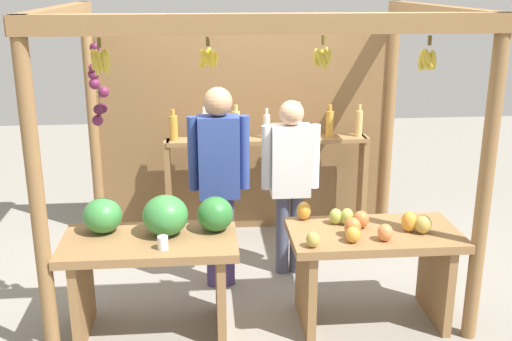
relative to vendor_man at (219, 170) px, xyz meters
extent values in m
plane|color=gray|center=(0.28, 0.14, -0.99)|extent=(12.00, 12.00, 0.00)
cylinder|color=olive|center=(-1.15, -0.93, 0.12)|extent=(0.10, 0.10, 2.23)
cylinder|color=olive|center=(1.72, -0.93, 0.12)|extent=(0.10, 0.10, 2.23)
cylinder|color=olive|center=(-1.15, 1.21, 0.12)|extent=(0.10, 0.10, 2.23)
cylinder|color=olive|center=(1.72, 1.21, 0.12)|extent=(0.10, 0.10, 2.23)
cube|color=olive|center=(0.28, -0.93, 1.18)|extent=(2.97, 0.12, 0.12)
cube|color=olive|center=(-1.15, 0.14, 1.18)|extent=(0.12, 2.24, 0.12)
cube|color=olive|center=(1.72, 0.14, 1.18)|extent=(0.12, 2.24, 0.12)
cube|color=brown|center=(0.28, 1.23, 0.01)|extent=(2.87, 0.04, 2.01)
cylinder|color=brown|center=(0.64, -0.77, 1.07)|extent=(0.02, 0.02, 0.06)
ellipsoid|color=gold|center=(0.68, -0.77, 0.96)|extent=(0.04, 0.07, 0.12)
ellipsoid|color=gold|center=(0.66, -0.75, 0.97)|extent=(0.05, 0.05, 0.12)
ellipsoid|color=gold|center=(0.65, -0.74, 0.95)|extent=(0.06, 0.04, 0.12)
ellipsoid|color=gold|center=(0.63, -0.75, 0.96)|extent=(0.05, 0.05, 0.12)
ellipsoid|color=gold|center=(0.60, -0.77, 0.96)|extent=(0.04, 0.06, 0.12)
ellipsoid|color=gold|center=(0.62, -0.80, 0.96)|extent=(0.06, 0.06, 0.12)
ellipsoid|color=gold|center=(0.64, -0.80, 0.94)|extent=(0.07, 0.04, 0.12)
ellipsoid|color=gold|center=(0.66, -0.80, 0.97)|extent=(0.07, 0.07, 0.12)
cylinder|color=brown|center=(-0.08, -0.80, 1.07)|extent=(0.02, 0.02, 0.06)
ellipsoid|color=gold|center=(-0.03, -0.80, 0.96)|extent=(0.04, 0.08, 0.11)
ellipsoid|color=gold|center=(-0.05, -0.77, 0.96)|extent=(0.07, 0.06, 0.12)
ellipsoid|color=gold|center=(-0.08, -0.75, 0.98)|extent=(0.08, 0.04, 0.11)
ellipsoid|color=gold|center=(-0.11, -0.78, 0.95)|extent=(0.06, 0.07, 0.12)
ellipsoid|color=gold|center=(-0.10, -0.81, 0.97)|extent=(0.06, 0.07, 0.12)
ellipsoid|color=gold|center=(-0.09, -0.83, 0.97)|extent=(0.07, 0.05, 0.12)
ellipsoid|color=gold|center=(-0.05, -0.83, 0.97)|extent=(0.05, 0.05, 0.11)
cylinder|color=brown|center=(-0.72, -0.82, 1.07)|extent=(0.02, 0.02, 0.06)
ellipsoid|color=gold|center=(-0.68, -0.82, 0.97)|extent=(0.04, 0.07, 0.14)
ellipsoid|color=gold|center=(-0.70, -0.81, 0.96)|extent=(0.06, 0.07, 0.14)
ellipsoid|color=gold|center=(-0.72, -0.78, 0.97)|extent=(0.09, 0.04, 0.14)
ellipsoid|color=gold|center=(-0.73, -0.80, 0.93)|extent=(0.09, 0.06, 0.14)
ellipsoid|color=gold|center=(-0.76, -0.81, 0.97)|extent=(0.06, 0.08, 0.14)
ellipsoid|color=gold|center=(-0.75, -0.84, 0.97)|extent=(0.06, 0.08, 0.14)
ellipsoid|color=gold|center=(-0.74, -0.86, 0.95)|extent=(0.06, 0.05, 0.14)
ellipsoid|color=gold|center=(-0.72, -0.85, 0.96)|extent=(0.06, 0.04, 0.14)
ellipsoid|color=gold|center=(-0.69, -0.85, 0.95)|extent=(0.05, 0.05, 0.14)
cylinder|color=brown|center=(1.29, -0.87, 1.07)|extent=(0.02, 0.02, 0.06)
ellipsoid|color=gold|center=(1.31, -0.87, 0.94)|extent=(0.04, 0.09, 0.13)
ellipsoid|color=gold|center=(1.31, -0.85, 0.95)|extent=(0.05, 0.05, 0.14)
ellipsoid|color=gold|center=(1.28, -0.83, 0.93)|extent=(0.08, 0.05, 0.14)
ellipsoid|color=gold|center=(1.25, -0.85, 0.95)|extent=(0.06, 0.07, 0.14)
ellipsoid|color=gold|center=(1.26, -0.88, 0.95)|extent=(0.05, 0.07, 0.14)
ellipsoid|color=gold|center=(1.28, -0.90, 0.96)|extent=(0.08, 0.05, 0.14)
ellipsoid|color=gold|center=(1.31, -0.89, 0.95)|extent=(0.06, 0.06, 0.14)
cylinder|color=#4C422D|center=(-0.78, -0.63, 0.82)|extent=(0.01, 0.01, 0.55)
sphere|color=#47142D|center=(-0.78, -0.62, 1.02)|extent=(0.06, 0.06, 0.06)
sphere|color=#47142D|center=(-0.77, -0.63, 0.96)|extent=(0.07, 0.07, 0.07)
sphere|color=#601E42|center=(-0.80, -0.66, 0.90)|extent=(0.06, 0.06, 0.06)
sphere|color=#601E42|center=(-0.80, -0.64, 0.85)|extent=(0.07, 0.07, 0.07)
sphere|color=#601E42|center=(-0.80, -0.65, 0.79)|extent=(0.07, 0.07, 0.07)
sphere|color=#601E42|center=(-0.75, -0.61, 0.74)|extent=(0.07, 0.07, 0.07)
sphere|color=#47142D|center=(-0.76, -0.61, 0.63)|extent=(0.06, 0.06, 0.06)
sphere|color=#511938|center=(-0.79, -0.62, 0.62)|extent=(0.07, 0.07, 0.07)
sphere|color=#601E42|center=(-0.80, -0.62, 0.55)|extent=(0.07, 0.07, 0.07)
cube|color=olive|center=(-0.51, -0.67, -0.30)|extent=(1.21, 0.64, 0.06)
cube|color=olive|center=(-0.99, -0.67, -0.66)|extent=(0.06, 0.58, 0.66)
cube|color=olive|center=(-0.02, -0.67, -0.66)|extent=(0.06, 0.58, 0.66)
ellipsoid|color=#38843D|center=(-0.39, -0.60, -0.13)|extent=(0.44, 0.44, 0.28)
ellipsoid|color=#2D7533|center=(-0.05, -0.56, -0.15)|extent=(0.26, 0.26, 0.25)
ellipsoid|color=#38843D|center=(-0.83, -0.52, -0.15)|extent=(0.37, 0.37, 0.25)
cylinder|color=white|center=(-0.40, -0.85, -0.23)|extent=(0.07, 0.07, 0.09)
cube|color=olive|center=(1.07, -0.67, -0.30)|extent=(1.21, 0.64, 0.06)
cube|color=olive|center=(0.59, -0.67, -0.66)|extent=(0.06, 0.58, 0.66)
cube|color=olive|center=(1.56, -0.67, -0.66)|extent=(0.06, 0.58, 0.66)
ellipsoid|color=gold|center=(1.31, -0.69, -0.20)|extent=(0.14, 0.14, 0.15)
ellipsoid|color=gold|center=(0.61, -0.40, -0.21)|extent=(0.15, 0.15, 0.14)
ellipsoid|color=#A8B24C|center=(0.83, -0.51, -0.22)|extent=(0.10, 0.10, 0.12)
ellipsoid|color=#E07F47|center=(1.10, -0.84, -0.21)|extent=(0.14, 0.14, 0.12)
ellipsoid|color=#CC7038|center=(0.99, -0.60, -0.21)|extent=(0.13, 0.13, 0.13)
ellipsoid|color=#A8B24C|center=(0.90, -0.54, -0.21)|extent=(0.13, 0.13, 0.13)
ellipsoid|color=#CC7038|center=(0.89, -0.74, -0.21)|extent=(0.16, 0.16, 0.14)
ellipsoid|color=gold|center=(0.87, -0.85, -0.22)|extent=(0.11, 0.11, 0.11)
ellipsoid|color=#B79E47|center=(1.40, -0.74, -0.21)|extent=(0.15, 0.15, 0.13)
ellipsoid|color=#B79E47|center=(0.59, -0.90, -0.22)|extent=(0.12, 0.12, 0.11)
cube|color=olive|center=(-0.45, 0.94, -0.49)|extent=(0.05, 0.20, 1.00)
cube|color=olive|center=(1.41, 0.94, -0.49)|extent=(0.05, 0.20, 1.00)
cube|color=olive|center=(0.48, 0.94, -0.01)|extent=(1.87, 0.22, 0.04)
cylinder|color=gold|center=(-0.39, 0.94, 0.13)|extent=(0.08, 0.08, 0.23)
cylinder|color=gold|center=(-0.39, 0.94, 0.27)|extent=(0.04, 0.04, 0.06)
cylinder|color=silver|center=(-0.10, 0.94, 0.13)|extent=(0.06, 0.06, 0.25)
cylinder|color=silver|center=(-0.10, 0.94, 0.29)|extent=(0.03, 0.03, 0.06)
cylinder|color=#D8B266|center=(0.19, 0.94, 0.14)|extent=(0.07, 0.07, 0.26)
cylinder|color=#D8B266|center=(0.19, 0.94, 0.30)|extent=(0.03, 0.03, 0.06)
cylinder|color=silver|center=(0.47, 0.94, 0.12)|extent=(0.06, 0.06, 0.22)
cylinder|color=silver|center=(0.47, 0.94, 0.26)|extent=(0.03, 0.03, 0.06)
cylinder|color=#D8B266|center=(0.77, 0.94, 0.15)|extent=(0.07, 0.07, 0.28)
cylinder|color=#D8B266|center=(0.77, 0.94, 0.32)|extent=(0.03, 0.03, 0.06)
cylinder|color=gold|center=(1.07, 0.94, 0.13)|extent=(0.07, 0.07, 0.25)
cylinder|color=gold|center=(1.07, 0.94, 0.29)|extent=(0.03, 0.03, 0.06)
cylinder|color=#D8B266|center=(1.35, 0.94, 0.13)|extent=(0.06, 0.06, 0.25)
cylinder|color=#D8B266|center=(1.35, 0.94, 0.29)|extent=(0.03, 0.03, 0.06)
cylinder|color=#44356F|center=(-0.06, 0.00, -0.60)|extent=(0.11, 0.11, 0.77)
cylinder|color=#44356F|center=(0.06, 0.00, -0.60)|extent=(0.11, 0.11, 0.77)
cube|color=#2D428C|center=(0.00, 0.00, 0.11)|extent=(0.32, 0.19, 0.65)
cylinder|color=#2D428C|center=(-0.20, 0.00, 0.14)|extent=(0.08, 0.08, 0.59)
cylinder|color=#2D428C|center=(0.20, 0.00, 0.14)|extent=(0.08, 0.08, 0.59)
sphere|color=tan|center=(0.00, 0.00, 0.54)|extent=(0.22, 0.22, 0.22)
cylinder|color=#484D65|center=(0.53, 0.18, -0.64)|extent=(0.11, 0.11, 0.70)
cylinder|color=#484D65|center=(0.65, 0.18, -0.64)|extent=(0.11, 0.11, 0.70)
cube|color=white|center=(0.59, 0.18, 0.01)|extent=(0.32, 0.19, 0.59)
cylinder|color=white|center=(0.39, 0.18, 0.04)|extent=(0.08, 0.08, 0.53)
cylinder|color=white|center=(0.79, 0.18, 0.04)|extent=(0.08, 0.08, 0.53)
sphere|color=tan|center=(0.59, 0.18, 0.41)|extent=(0.20, 0.20, 0.20)
camera|label=1|loc=(-0.12, -4.62, 1.43)|focal=43.31mm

